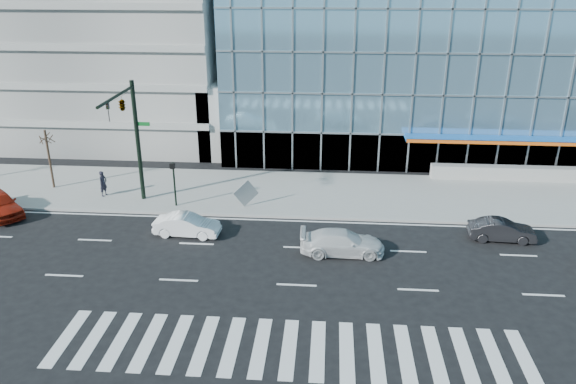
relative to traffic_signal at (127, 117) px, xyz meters
name	(u,v)px	position (x,y,z in m)	size (l,w,h in m)	color
ground	(301,248)	(11.00, -4.57, -6.16)	(160.00, 160.00, 0.00)	black
sidewalk	(307,193)	(11.00, 3.43, -6.09)	(120.00, 8.00, 0.15)	gray
theatre_building	(468,50)	(25.00, 21.43, 1.34)	(42.00, 26.00, 15.00)	#76A9C6
parking_garage	(107,19)	(-9.00, 21.43, 3.84)	(24.00, 24.00, 20.00)	gray
ramp_block	(243,115)	(5.00, 13.43, -3.16)	(6.00, 8.00, 6.00)	gray
traffic_signal	(127,117)	(0.00, 0.00, 0.00)	(1.14, 5.74, 8.00)	black
ped_signal_post	(174,177)	(2.50, 0.37, -4.02)	(0.30, 0.33, 3.00)	black
street_tree_near	(46,138)	(-7.00, 2.93, -2.39)	(1.10, 1.10, 4.23)	#332319
white_suv	(342,242)	(13.30, -5.07, -5.49)	(1.88, 4.63, 1.34)	silver
white_sedan	(187,225)	(4.22, -3.48, -5.53)	(1.35, 3.88, 1.28)	white
dark_sedan	(502,230)	(22.51, -2.72, -5.54)	(1.31, 3.76, 1.24)	black
pedestrian	(103,184)	(-2.84, 1.72, -5.14)	(0.64, 0.42, 1.76)	black
tilted_panel	(246,193)	(7.11, 0.68, -5.11)	(1.30, 0.06, 1.30)	#9F9F9F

